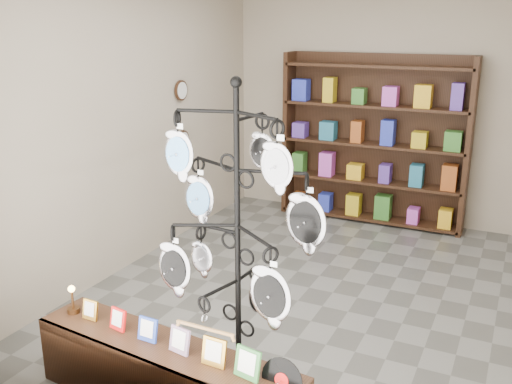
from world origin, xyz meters
TOP-DOWN VIEW (x-y plane):
  - ground at (0.00, 0.00)m, footprint 5.00×5.00m
  - room_envelope at (0.00, 0.00)m, footprint 5.00×5.00m
  - display_tree at (0.17, -1.88)m, footprint 1.17×1.03m
  - front_shelf at (-0.23, -2.20)m, footprint 2.07×0.63m
  - back_shelving at (0.00, 2.30)m, footprint 2.42×0.36m
  - wall_clocks at (-1.97, 0.80)m, footprint 0.03×0.24m

SIDE VIEW (x-z plane):
  - ground at x=0.00m, z-range 0.00..0.00m
  - front_shelf at x=-0.23m, z-range -0.11..0.61m
  - back_shelving at x=0.00m, z-range -0.07..2.13m
  - display_tree at x=0.17m, z-range 0.18..2.45m
  - wall_clocks at x=-1.97m, z-range 1.08..1.92m
  - room_envelope at x=0.00m, z-range -0.65..4.35m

